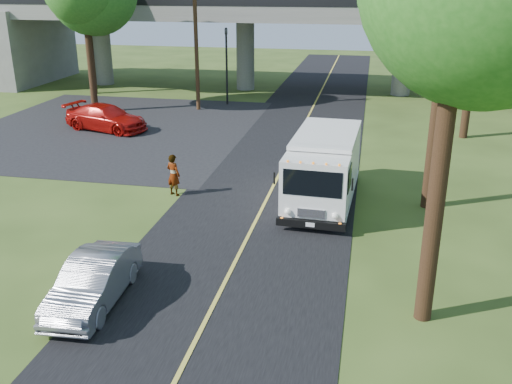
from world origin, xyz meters
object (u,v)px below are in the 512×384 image
(step_van, at_px, (324,167))
(silver_sedan, at_px, (93,281))
(traffic_signal, at_px, (227,58))
(utility_pole, at_px, (196,39))
(red_sedan, at_px, (106,118))
(pedestrian, at_px, (173,175))

(step_van, bearing_deg, silver_sedan, -119.25)
(traffic_signal, xyz_separation_m, step_van, (8.20, -17.29, -1.74))
(utility_pole, bearing_deg, red_sedan, -119.79)
(step_van, xyz_separation_m, silver_sedan, (-5.41, -8.71, -0.81))
(step_van, distance_m, red_sedan, 16.07)
(utility_pole, distance_m, silver_sedan, 24.70)
(traffic_signal, bearing_deg, utility_pole, -126.87)
(red_sedan, xyz_separation_m, pedestrian, (7.33, -9.36, 0.13))
(step_van, distance_m, pedestrian, 6.05)
(step_van, relative_size, pedestrian, 3.79)
(silver_sedan, bearing_deg, step_van, 55.33)
(traffic_signal, height_order, step_van, traffic_signal)
(traffic_signal, bearing_deg, red_sedan, -121.59)
(traffic_signal, relative_size, utility_pole, 0.58)
(traffic_signal, bearing_deg, pedestrian, -82.92)
(red_sedan, height_order, silver_sedan, red_sedan)
(step_van, relative_size, silver_sedan, 1.65)
(red_sedan, bearing_deg, step_van, -108.77)
(step_van, bearing_deg, red_sedan, 148.76)
(silver_sedan, bearing_deg, traffic_signal, 93.32)
(red_sedan, bearing_deg, pedestrian, -126.83)
(step_van, distance_m, silver_sedan, 10.28)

